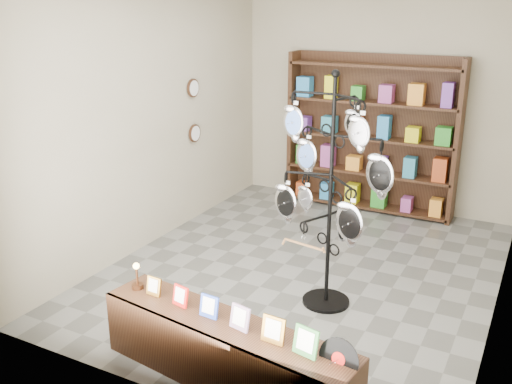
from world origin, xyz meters
TOP-DOWN VIEW (x-y plane):
  - ground at (0.00, 0.00)m, footprint 5.00×5.00m
  - room_envelope at (0.00, 0.00)m, footprint 5.00×5.00m
  - display_tree at (0.49, -0.61)m, footprint 1.22×1.19m
  - front_shelf at (0.25, -2.17)m, footprint 2.23×0.74m
  - back_shelving at (0.00, 2.30)m, footprint 2.42×0.36m
  - wall_clocks at (-1.97, 0.80)m, footprint 0.03×0.24m

SIDE VIEW (x-z plane):
  - ground at x=0.00m, z-range 0.00..0.00m
  - front_shelf at x=0.25m, z-range -0.12..0.66m
  - back_shelving at x=0.00m, z-range -0.07..2.13m
  - display_tree at x=0.49m, z-range 0.18..2.48m
  - wall_clocks at x=-1.97m, z-range 1.08..1.92m
  - room_envelope at x=0.00m, z-range -0.65..4.35m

